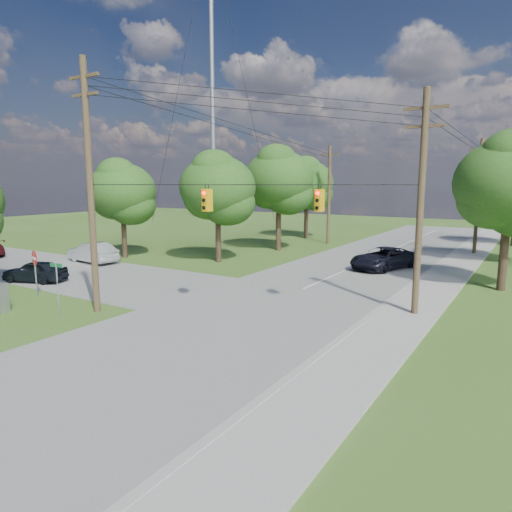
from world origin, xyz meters
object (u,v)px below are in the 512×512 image
Objects in this scene: car_cross_dark at (35,271)px; do_not_enter_sign at (35,263)px; pole_sw at (90,184)px; pole_ne at (421,201)px; pole_north_e at (478,196)px; pole_north_w at (329,194)px; car_main_north at (383,258)px; car_cross_silver at (93,253)px.

do_not_enter_sign is (3.43, -2.09, 1.14)m from car_cross_dark.
car_cross_dark is at bearing 164.83° from do_not_enter_sign.
pole_sw is 1.14× the size of pole_ne.
pole_ne is at bearing -90.00° from pole_north_e.
pole_north_w is 28.89m from car_cross_dark.
pole_sw is 2.12× the size of car_main_north.
pole_north_e reaches higher than car_cross_silver.
pole_ne is at bearing -49.07° from car_main_north.
pole_sw is 1.20× the size of pole_north_w.
do_not_enter_sign reaches higher than car_cross_silver.
pole_north_w is at bearing 158.62° from car_cross_silver.
do_not_enter_sign is (-18.82, -7.39, -3.60)m from pole_ne.
car_cross_silver is at bearing -177.22° from car_cross_dark.
car_cross_silver reaches higher than car_cross_dark.
do_not_enter_sign reaches higher than car_main_north.
pole_ne is 26.03m from pole_north_w.
pole_north_e is at bearing 73.49° from do_not_enter_sign.
do_not_enter_sign is (-18.82, -29.39, -3.26)m from pole_north_e.
do_not_enter_sign is (-4.92, -29.39, -3.26)m from pole_north_w.
pole_north_e reaches higher than car_cross_dark.
pole_north_w is (-13.90, 22.00, -0.34)m from pole_ne.
pole_ne is 12.74m from car_main_north.
pole_ne reaches higher than car_cross_silver.
pole_north_e is (-0.00, 22.00, -0.34)m from pole_ne.
pole_ne is 20.54m from do_not_enter_sign.
pole_north_e is 13.90m from pole_north_w.
pole_ne is 4.06× the size of do_not_enter_sign.
pole_north_e is 32.74m from car_cross_silver.
pole_sw reaches higher than car_main_north.
car_cross_silver is 22.36m from car_main_north.
car_cross_silver reaches higher than car_main_north.
do_not_enter_sign is at bearing -99.51° from pole_north_w.
car_cross_dark is at bearing 29.32° from car_cross_silver.
do_not_enter_sign is at bearing -110.41° from car_main_north.
pole_north_e is 12.87m from car_main_north.
car_main_north is at bearing 64.71° from pole_sw.
car_cross_dark is 23.80m from car_main_north.
pole_ne is at bearing 93.83° from car_cross_silver.
pole_sw reaches higher than pole_ne.
car_cross_dark is (-8.36, -27.30, -4.41)m from pole_north_w.
pole_north_w is (-13.90, 0.00, 0.00)m from pole_north_e.
pole_north_w reaches higher than car_main_north.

